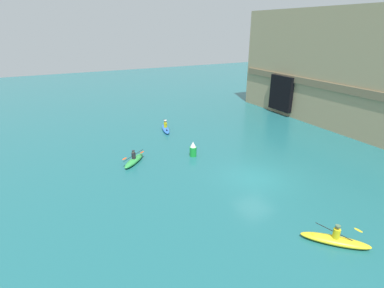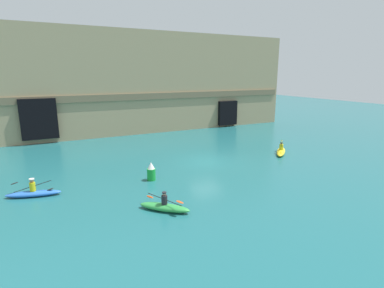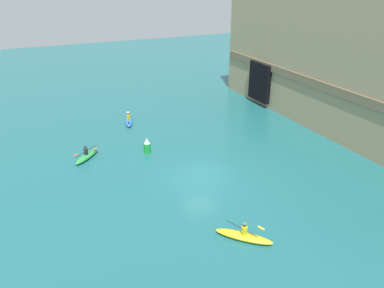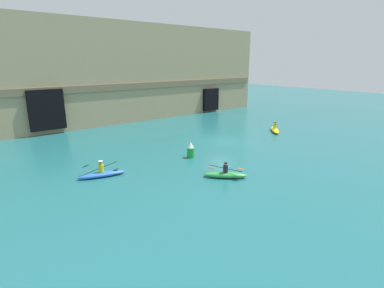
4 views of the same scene
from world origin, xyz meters
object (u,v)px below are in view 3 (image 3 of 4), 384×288
Objects in this scene: kayak_blue at (129,120)px; marker_buoy at (147,146)px; kayak_green at (86,156)px; kayak_yellow at (244,236)px.

kayak_blue is 7.15m from marker_buoy.
kayak_green is 14.95m from kayak_yellow.
marker_buoy is at bearing -169.15° from kayak_blue.
kayak_green is 4.86m from marker_buoy.
kayak_yellow is at bearing 5.83° from marker_buoy.
kayak_blue is (-19.86, -0.81, 0.01)m from kayak_yellow.
kayak_yellow is at bearing 68.01° from kayak_green.
kayak_blue is at bearing -176.15° from kayak_green.
marker_buoy reaches higher than kayak_yellow.
kayak_yellow is at bearing -162.86° from kayak_blue.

